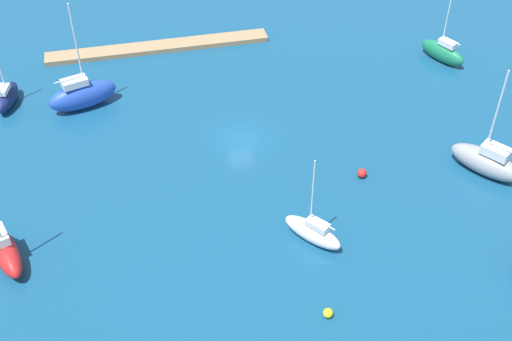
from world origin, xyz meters
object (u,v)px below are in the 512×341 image
(sailboat_white_along_channel, at_px, (313,232))
(sailboat_blue_east_end, at_px, (82,95))
(sailboat_gray_mid_basin, at_px, (487,161))
(mooring_buoy_red, at_px, (362,173))
(sailboat_green_lone_south, at_px, (443,52))
(pier_dock, at_px, (158,47))
(sailboat_navy_west_end, at_px, (7,97))
(sailboat_red_outer_mooring, at_px, (5,251))
(mooring_buoy_yellow, at_px, (328,313))

(sailboat_white_along_channel, relative_size, sailboat_blue_east_end, 0.72)
(sailboat_gray_mid_basin, xyz_separation_m, mooring_buoy_red, (11.22, -1.85, -0.87))
(sailboat_green_lone_south, xyz_separation_m, mooring_buoy_red, (15.73, 17.17, -0.74))
(pier_dock, xyz_separation_m, sailboat_navy_west_end, (16.49, 8.00, 0.78))
(sailboat_white_along_channel, height_order, mooring_buoy_red, sailboat_white_along_channel)
(sailboat_gray_mid_basin, bearing_deg, mooring_buoy_red, 44.15)
(sailboat_red_outer_mooring, height_order, mooring_buoy_yellow, sailboat_red_outer_mooring)
(sailboat_red_outer_mooring, bearing_deg, mooring_buoy_red, 77.05)
(mooring_buoy_yellow, bearing_deg, sailboat_gray_mid_basin, -146.84)
(sailboat_navy_west_end, height_order, sailboat_white_along_channel, sailboat_navy_west_end)
(sailboat_green_lone_south, xyz_separation_m, sailboat_blue_east_end, (40.06, 0.35, 0.36))
(pier_dock, distance_m, sailboat_blue_east_end, 13.43)
(sailboat_red_outer_mooring, bearing_deg, sailboat_green_lone_south, 94.53)
(pier_dock, relative_size, sailboat_green_lone_south, 2.71)
(sailboat_gray_mid_basin, height_order, mooring_buoy_red, sailboat_gray_mid_basin)
(pier_dock, xyz_separation_m, sailboat_gray_mid_basin, (-26.78, 28.76, 1.03))
(mooring_buoy_yellow, distance_m, mooring_buoy_red, 16.16)
(sailboat_red_outer_mooring, relative_size, sailboat_white_along_channel, 1.36)
(mooring_buoy_yellow, relative_size, mooring_buoy_red, 0.86)
(pier_dock, xyz_separation_m, sailboat_blue_east_end, (8.78, 10.08, 1.26))
(pier_dock, height_order, sailboat_navy_west_end, sailboat_navy_west_end)
(sailboat_red_outer_mooring, xyz_separation_m, sailboat_white_along_channel, (-24.22, 3.10, -0.25))
(sailboat_navy_west_end, bearing_deg, sailboat_blue_east_end, -91.46)
(sailboat_white_along_channel, bearing_deg, mooring_buoy_red, -83.86)
(pier_dock, distance_m, mooring_buoy_red, 31.07)
(sailboat_green_lone_south, distance_m, sailboat_white_along_channel, 32.61)
(sailboat_navy_west_end, xyz_separation_m, mooring_buoy_yellow, (-24.36, 33.11, -0.68))
(sailboat_blue_east_end, bearing_deg, sailboat_navy_west_end, 147.87)
(mooring_buoy_yellow, bearing_deg, pier_dock, -79.17)
(sailboat_navy_west_end, bearing_deg, mooring_buoy_yellow, -130.01)
(sailboat_white_along_channel, xyz_separation_m, mooring_buoy_red, (-6.62, -6.57, -0.53))
(sailboat_green_lone_south, distance_m, mooring_buoy_yellow, 39.16)
(mooring_buoy_red, bearing_deg, sailboat_navy_west_end, -30.54)
(sailboat_gray_mid_basin, distance_m, mooring_buoy_yellow, 22.61)
(pier_dock, relative_size, mooring_buoy_red, 29.50)
(sailboat_gray_mid_basin, bearing_deg, pier_dock, 6.50)
(pier_dock, bearing_deg, sailboat_white_along_channel, 104.94)
(mooring_buoy_yellow, bearing_deg, sailboat_navy_west_end, -53.66)
(sailboat_green_lone_south, xyz_separation_m, sailboat_white_along_channel, (22.35, 23.74, -0.20))
(sailboat_navy_west_end, height_order, mooring_buoy_red, sailboat_navy_west_end)
(pier_dock, relative_size, mooring_buoy_yellow, 34.19)
(sailboat_white_along_channel, bearing_deg, sailboat_navy_west_end, 6.29)
(pier_dock, relative_size, sailboat_navy_west_end, 2.84)
(pier_dock, distance_m, sailboat_navy_west_end, 18.34)
(sailboat_gray_mid_basin, bearing_deg, sailboat_navy_west_end, 27.91)
(sailboat_blue_east_end, bearing_deg, mooring_buoy_yellow, -78.80)
(sailboat_blue_east_end, height_order, mooring_buoy_red, sailboat_blue_east_end)
(sailboat_green_lone_south, bearing_deg, sailboat_blue_east_end, 63.95)
(pier_dock, bearing_deg, mooring_buoy_red, 120.04)
(sailboat_gray_mid_basin, height_order, sailboat_blue_east_end, sailboat_blue_east_end)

